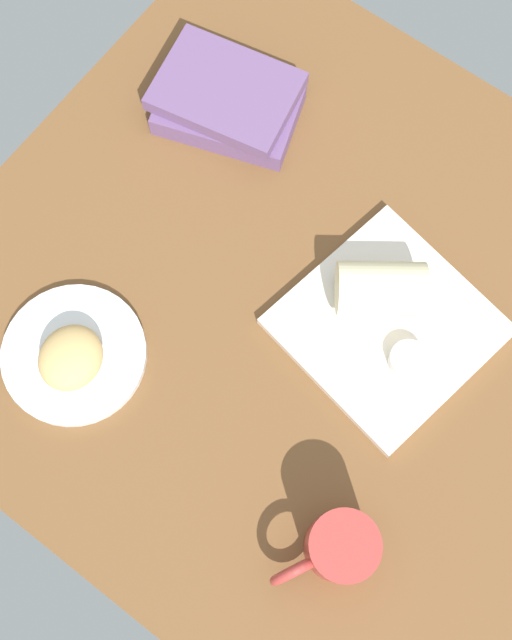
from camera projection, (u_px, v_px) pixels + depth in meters
The scene contains 8 objects.
dining_table at pixel (347, 341), 109.17cm from camera, with size 110.00×90.00×4.00cm, color brown.
round_plate at pixel (74, 354), 105.82cm from camera, with size 19.33×19.33×1.40cm, color white.
scone_pastry at pixel (71, 358), 102.51cm from camera, with size 8.99×8.19×4.77cm, color tan.
square_plate at pixel (387, 326), 106.87cm from camera, with size 24.78×24.78×1.60cm, color silver.
sauce_cup at pixel (408, 360), 103.46cm from camera, with size 5.01×5.01×2.20cm.
breakfast_wrap at pixel (378, 287), 103.89cm from camera, with size 7.17×7.17×11.51cm, color beige.
book_stack at pixel (227, 102), 114.44cm from camera, with size 23.22×18.74×5.97cm.
coffee_mug at pixel (338, 548), 94.32cm from camera, with size 9.11×12.89×9.95cm.
Camera 1 is at (7.35, -31.01, 107.20)cm, focal length 44.65 mm.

